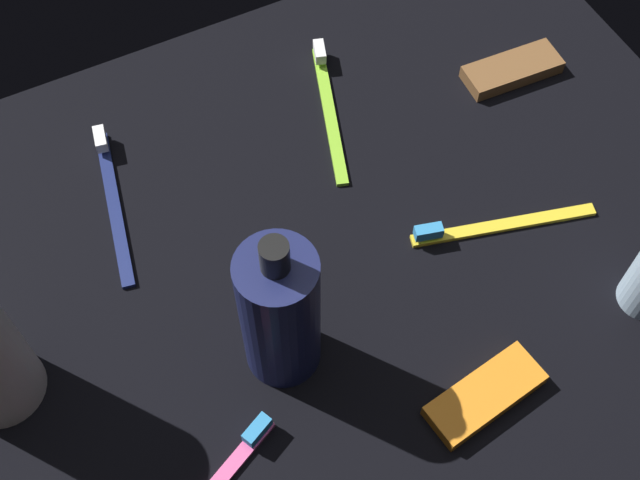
# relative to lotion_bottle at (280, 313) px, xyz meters

# --- Properties ---
(ground_plane) EXTENTS (0.84, 0.64, 0.01)m
(ground_plane) POSITION_rel_lotion_bottle_xyz_m (0.07, 0.07, -0.08)
(ground_plane) COLOR black
(lotion_bottle) EXTENTS (0.06, 0.06, 0.18)m
(lotion_bottle) POSITION_rel_lotion_bottle_xyz_m (0.00, 0.00, 0.00)
(lotion_bottle) COLOR #181E4B
(lotion_bottle) RESTS_ON ground_plane
(toothbrush_yellow) EXTENTS (0.18, 0.06, 0.02)m
(toothbrush_yellow) POSITION_rel_lotion_bottle_xyz_m (0.23, 0.03, -0.07)
(toothbrush_yellow) COLOR yellow
(toothbrush_yellow) RESTS_ON ground_plane
(toothbrush_lime) EXTENTS (0.07, 0.17, 0.02)m
(toothbrush_lime) POSITION_rel_lotion_bottle_xyz_m (0.16, 0.23, -0.07)
(toothbrush_lime) COLOR #8CD133
(toothbrush_lime) RESTS_ON ground_plane
(toothbrush_navy) EXTENTS (0.05, 0.18, 0.02)m
(toothbrush_navy) POSITION_rel_lotion_bottle_xyz_m (-0.08, 0.22, -0.07)
(toothbrush_navy) COLOR navy
(toothbrush_navy) RESTS_ON ground_plane
(snack_bar_orange) EXTENTS (0.11, 0.05, 0.01)m
(snack_bar_orange) POSITION_rel_lotion_bottle_xyz_m (0.13, -0.11, -0.07)
(snack_bar_orange) COLOR orange
(snack_bar_orange) RESTS_ON ground_plane
(snack_bar_brown) EXTENTS (0.11, 0.05, 0.01)m
(snack_bar_brown) POSITION_rel_lotion_bottle_xyz_m (0.35, 0.18, -0.07)
(snack_bar_brown) COLOR brown
(snack_bar_brown) RESTS_ON ground_plane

